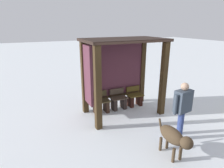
% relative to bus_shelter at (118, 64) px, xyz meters
% --- Properties ---
extents(ground_plane, '(60.00, 60.00, 0.00)m').
position_rel_bus_shelter_xyz_m(ground_plane, '(0.11, -0.21, -1.68)').
color(ground_plane, white).
extents(bus_shelter, '(2.58, 1.53, 2.52)m').
position_rel_bus_shelter_xyz_m(bus_shelter, '(0.00, 0.00, 0.00)').
color(bus_shelter, '#372714').
rests_on(bus_shelter, ground).
extents(bench_left_inside, '(0.58, 0.40, 0.73)m').
position_rel_bus_shelter_xyz_m(bench_left_inside, '(-0.57, 0.12, -1.39)').
color(bench_left_inside, '#463B22').
rests_on(bench_left_inside, ground).
extents(bench_center_inside, '(0.58, 0.38, 0.73)m').
position_rel_bus_shelter_xyz_m(bench_center_inside, '(0.11, 0.12, -1.39)').
color(bench_center_inside, '#45372A').
rests_on(bench_center_inside, ground).
extents(bench_right_inside, '(0.58, 0.37, 0.72)m').
position_rel_bus_shelter_xyz_m(bench_right_inside, '(0.79, 0.12, -1.40)').
color(bench_right_inside, '#4D3D17').
rests_on(bench_right_inside, ground).
extents(person_walking, '(0.66, 0.35, 1.54)m').
position_rel_bus_shelter_xyz_m(person_walking, '(0.80, -2.16, -0.78)').
color(person_walking, '#3D4857').
rests_on(person_walking, ground).
extents(dog, '(0.34, 1.07, 0.74)m').
position_rel_bus_shelter_xyz_m(dog, '(0.04, -2.73, -1.16)').
color(dog, '#483725').
rests_on(dog, ground).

